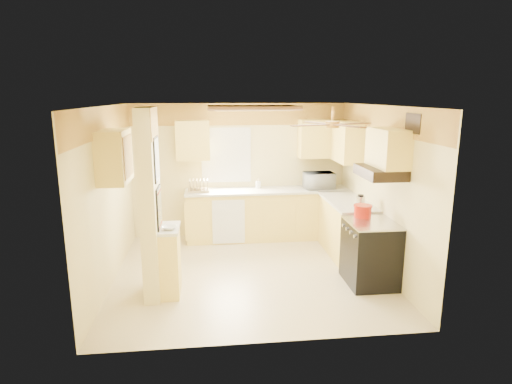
{
  "coord_description": "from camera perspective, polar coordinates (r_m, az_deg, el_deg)",
  "views": [
    {
      "loc": [
        -0.59,
        -6.05,
        2.65
      ],
      "look_at": [
        0.14,
        0.35,
        1.18
      ],
      "focal_mm": 30.0,
      "sensor_mm": 36.0,
      "label": 1
    }
  ],
  "objects": [
    {
      "name": "kettle",
      "position": [
        6.82,
        13.76,
        -1.23
      ],
      "size": [
        0.13,
        0.13,
        0.2
      ],
      "color": "silver",
      "rests_on": "countertop_right"
    },
    {
      "name": "ceiling_light_panel",
      "position": [
        6.59,
        -0.48,
        11.15
      ],
      "size": [
        1.35,
        0.95,
        0.06
      ],
      "color": "brown",
      "rests_on": "ceiling"
    },
    {
      "name": "upper_cab_over_stove",
      "position": [
        6.05,
        17.17,
        5.63
      ],
      "size": [
        0.35,
        0.76,
        0.52
      ],
      "primitive_type": "cube",
      "color": "#F8DB6E",
      "rests_on": "wall_right"
    },
    {
      "name": "upper_cab_right",
      "position": [
        7.73,
        11.83,
        6.63
      ],
      "size": [
        0.35,
        1.0,
        0.7
      ],
      "primitive_type": "cube",
      "color": "#F8DB6E",
      "rests_on": "wall_right"
    },
    {
      "name": "window",
      "position": [
        8.02,
        -4.01,
        4.93
      ],
      "size": [
        0.92,
        0.02,
        1.02
      ],
      "color": "white",
      "rests_on": "wall_back"
    },
    {
      "name": "lower_cabinets_back",
      "position": [
        8.04,
        1.56,
        -3.05
      ],
      "size": [
        3.0,
        0.6,
        0.9
      ],
      "primitive_type": "cube",
      "color": "#F8DB6E",
      "rests_on": "floor"
    },
    {
      "name": "bowl",
      "position": [
        5.69,
        -11.47,
        -4.68
      ],
      "size": [
        0.23,
        0.23,
        0.05
      ],
      "primitive_type": "imported",
      "rotation": [
        0.0,
        0.0,
        -0.27
      ],
      "color": "white",
      "rests_on": "ledge_top"
    },
    {
      "name": "partition_column",
      "position": [
        5.73,
        -13.92,
        -1.68
      ],
      "size": [
        0.2,
        0.7,
        2.5
      ],
      "primitive_type": "cube",
      "color": "#EBD88F",
      "rests_on": "floor"
    },
    {
      "name": "countertop_right",
      "position": [
        7.24,
        12.07,
        -1.27
      ],
      "size": [
        0.64,
        1.44,
        0.04
      ],
      "primitive_type": "cube",
      "color": "silver",
      "rests_on": "lower_cabinets_right"
    },
    {
      "name": "ceiling",
      "position": [
        6.08,
        -0.94,
        11.43
      ],
      "size": [
        4.0,
        4.0,
        0.0
      ],
      "primitive_type": "plane",
      "rotation": [
        3.14,
        0.0,
        0.0
      ],
      "color": "white",
      "rests_on": "wall_back"
    },
    {
      "name": "wall_right",
      "position": [
        6.73,
        16.31,
        0.31
      ],
      "size": [
        0.0,
        3.8,
        3.8
      ],
      "primitive_type": "plane",
      "rotation": [
        1.57,
        0.0,
        -1.57
      ],
      "color": "#EBD88F",
      "rests_on": "floor"
    },
    {
      "name": "floor",
      "position": [
        6.63,
        -0.86,
        -10.71
      ],
      "size": [
        4.0,
        4.0,
        0.0
      ],
      "primitive_type": "plane",
      "color": "beige",
      "rests_on": "ground"
    },
    {
      "name": "dish_rack",
      "position": [
        7.8,
        -7.67,
        0.64
      ],
      "size": [
        0.38,
        0.29,
        0.22
      ],
      "color": "tan",
      "rests_on": "countertop_back"
    },
    {
      "name": "wall_back",
      "position": [
        8.1,
        -2.21,
        2.87
      ],
      "size": [
        4.0,
        0.0,
        4.0
      ],
      "primitive_type": "plane",
      "rotation": [
        1.57,
        0.0,
        0.0
      ],
      "color": "#EBD88F",
      "rests_on": "floor"
    },
    {
      "name": "vent_grate",
      "position": [
        5.77,
        20.22,
        8.59
      ],
      "size": [
        0.02,
        0.4,
        0.25
      ],
      "primitive_type": "cube",
      "color": "black",
      "rests_on": "wall_right"
    },
    {
      "name": "upper_cab_back_right",
      "position": [
        8.11,
        8.93,
        7.02
      ],
      "size": [
        0.9,
        0.35,
        0.7
      ],
      "primitive_type": "cube",
      "color": "#F8DB6E",
      "rests_on": "wall_back"
    },
    {
      "name": "utensil_crock",
      "position": [
        8.02,
        0.31,
        1.01
      ],
      "size": [
        0.1,
        0.1,
        0.2
      ],
      "color": "white",
      "rests_on": "countertop_back"
    },
    {
      "name": "poster_nashville",
      "position": [
        5.73,
        -12.78,
        -2.14
      ],
      "size": [
        0.02,
        0.42,
        0.57
      ],
      "color": "black",
      "rests_on": "partition_column"
    },
    {
      "name": "wall_front",
      "position": [
        4.42,
        1.51,
        -5.61
      ],
      "size": [
        4.0,
        0.0,
        4.0
      ],
      "primitive_type": "plane",
      "rotation": [
        -1.57,
        0.0,
        0.0
      ],
      "color": "#EBD88F",
      "rests_on": "floor"
    },
    {
      "name": "ledge_top",
      "position": [
        5.79,
        -11.58,
        -4.8
      ],
      "size": [
        0.28,
        0.58,
        0.04
      ],
      "primitive_type": "cube",
      "color": "silver",
      "rests_on": "partition_ledge"
    },
    {
      "name": "dutch_oven",
      "position": [
        6.4,
        14.03,
        -2.45
      ],
      "size": [
        0.27,
        0.27,
        0.18
      ],
      "color": "#B6190B",
      "rests_on": "stove"
    },
    {
      "name": "poster_menu",
      "position": [
        5.6,
        -13.11,
        4.3
      ],
      "size": [
        0.02,
        0.42,
        0.57
      ],
      "color": "black",
      "rests_on": "partition_column"
    },
    {
      "name": "wallpaper_border",
      "position": [
        7.96,
        -2.26,
        10.31
      ],
      "size": [
        4.0,
        0.02,
        0.4
      ],
      "primitive_type": "cube",
      "color": "#FCCB4A",
      "rests_on": "wall_back"
    },
    {
      "name": "range_hood",
      "position": [
        6.06,
        16.23,
        2.55
      ],
      "size": [
        0.5,
        0.76,
        0.14
      ],
      "primitive_type": "cube",
      "color": "black",
      "rests_on": "upper_cab_over_stove"
    },
    {
      "name": "countertop_back",
      "position": [
        7.91,
        1.6,
        0.2
      ],
      "size": [
        3.04,
        0.64,
        0.04
      ],
      "primitive_type": "cube",
      "color": "silver",
      "rests_on": "lower_cabinets_back"
    },
    {
      "name": "stove",
      "position": [
        6.34,
        14.98,
        -7.83
      ],
      "size": [
        0.68,
        0.77,
        0.92
      ],
      "color": "black",
      "rests_on": "floor"
    },
    {
      "name": "microwave",
      "position": [
        8.06,
        8.4,
        1.54
      ],
      "size": [
        0.56,
        0.4,
        0.3
      ],
      "primitive_type": "imported",
      "rotation": [
        0.0,
        0.0,
        3.19
      ],
      "color": "white",
      "rests_on": "countertop_back"
    },
    {
      "name": "upper_cab_left_wall",
      "position": [
        5.99,
        -18.39,
        4.51
      ],
      "size": [
        0.35,
        0.75,
        0.7
      ],
      "primitive_type": "cube",
      "color": "#F8DB6E",
      "rests_on": "wall_left"
    },
    {
      "name": "wall_left",
      "position": [
        6.37,
        -19.1,
        -0.57
      ],
      "size": [
        0.0,
        3.8,
        3.8
      ],
      "primitive_type": "plane",
      "rotation": [
        1.57,
        0.0,
        1.57
      ],
      "color": "#EBD88F",
      "rests_on": "floor"
    },
    {
      "name": "ceiling_fan",
      "position": [
        5.6,
        10.15,
        8.92
      ],
      "size": [
        1.15,
        1.15,
        0.26
      ],
      "color": "gold",
      "rests_on": "ceiling"
    },
    {
      "name": "partition_ledge",
      "position": [
        5.95,
        -11.38,
        -9.12
      ],
      "size": [
        0.25,
        0.55,
        0.9
      ],
      "primitive_type": "cube",
      "color": "#F8DB6E",
      "rests_on": "floor"
    },
    {
      "name": "dishwasher_panel",
      "position": [
        7.68,
        -3.68,
        -4.0
      ],
      "size": [
        0.58,
        0.02,
        0.8
      ],
      "primitive_type": "cube",
      "color": "white",
      "rests_on": "lower_cabinets_back"
    },
    {
      "name": "lower_cabinets_right",
      "position": [
        7.37,
        11.98,
        -4.82
      ],
      "size": [
        0.6,
        1.4,
        0.9
      ],
      "primitive_type": "cube",
      "color": "#F8DB6E",
      "rests_on": "floor"
    },
    {
      "name": "upper_cab_back_left",
      "position": [
        7.82,
        -8.41,
        6.83
      ],
      "size": [
        0.6,
        0.35,
        0.7
      ],
      "primitive_type": "cube",
      "color": "#F8DB6E",
      "rests_on": "wall_back"
    }
  ]
}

